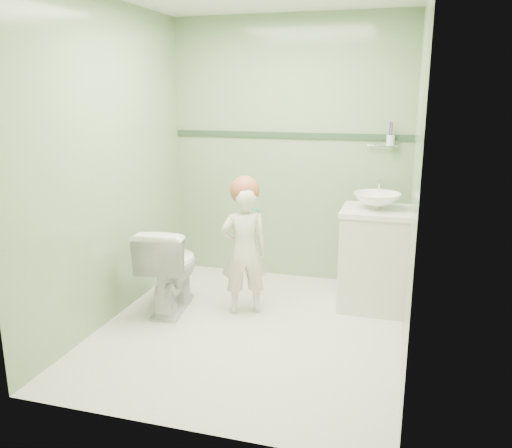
% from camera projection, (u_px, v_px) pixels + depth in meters
% --- Properties ---
extents(ground, '(2.50, 2.50, 0.00)m').
position_uv_depth(ground, '(250.00, 329.00, 3.91)').
color(ground, silver).
rests_on(ground, ground).
extents(room_shell, '(2.50, 2.54, 2.40)m').
position_uv_depth(room_shell, '(250.00, 171.00, 3.61)').
color(room_shell, '#8BAD7B').
rests_on(room_shell, ground).
extents(trim_stripe, '(2.20, 0.02, 0.05)m').
position_uv_depth(trim_stripe, '(289.00, 135.00, 4.73)').
color(trim_stripe, '#2C4631').
rests_on(trim_stripe, room_shell).
extents(vanity, '(0.52, 0.50, 0.80)m').
position_uv_depth(vanity, '(373.00, 260.00, 4.24)').
color(vanity, silver).
rests_on(vanity, ground).
extents(counter, '(0.54, 0.52, 0.04)m').
position_uv_depth(counter, '(376.00, 211.00, 4.14)').
color(counter, white).
rests_on(counter, vanity).
extents(basin, '(0.37, 0.37, 0.13)m').
position_uv_depth(basin, '(377.00, 201.00, 4.12)').
color(basin, white).
rests_on(basin, counter).
extents(faucet, '(0.03, 0.13, 0.18)m').
position_uv_depth(faucet, '(379.00, 187.00, 4.27)').
color(faucet, silver).
rests_on(faucet, counter).
extents(cup_holder, '(0.26, 0.07, 0.21)m').
position_uv_depth(cup_holder, '(390.00, 140.00, 4.44)').
color(cup_holder, silver).
rests_on(cup_holder, room_shell).
extents(toilet, '(0.48, 0.74, 0.70)m').
position_uv_depth(toilet, '(170.00, 267.00, 4.21)').
color(toilet, white).
rests_on(toilet, ground).
extents(toddler, '(0.44, 0.38, 1.03)m').
position_uv_depth(toddler, '(244.00, 251.00, 4.10)').
color(toddler, silver).
rests_on(toddler, ground).
extents(hair_cap, '(0.23, 0.23, 0.23)m').
position_uv_depth(hair_cap, '(245.00, 190.00, 4.00)').
color(hair_cap, '#9F593A').
rests_on(hair_cap, toddler).
extents(teal_toothbrush, '(0.10, 0.14, 0.08)m').
position_uv_depth(teal_toothbrush, '(256.00, 210.00, 3.90)').
color(teal_toothbrush, '#159A75').
rests_on(teal_toothbrush, toddler).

